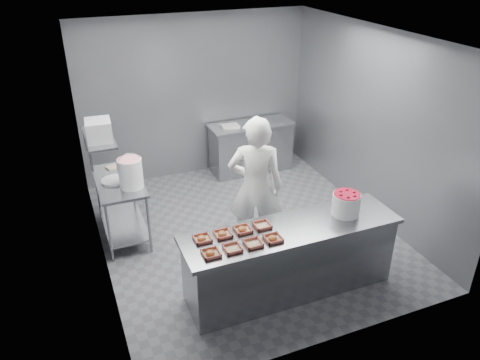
# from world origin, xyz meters

# --- Properties ---
(floor) EXTENTS (4.50, 4.50, 0.00)m
(floor) POSITION_xyz_m (0.00, 0.00, 0.00)
(floor) COLOR #4C4C51
(floor) RESTS_ON ground
(ceiling) EXTENTS (4.50, 4.50, 0.00)m
(ceiling) POSITION_xyz_m (0.00, 0.00, 2.80)
(ceiling) COLOR white
(ceiling) RESTS_ON wall_back
(wall_back) EXTENTS (4.00, 0.04, 2.80)m
(wall_back) POSITION_xyz_m (0.00, 2.25, 1.40)
(wall_back) COLOR slate
(wall_back) RESTS_ON ground
(wall_left) EXTENTS (0.04, 4.50, 2.80)m
(wall_left) POSITION_xyz_m (-2.00, 0.00, 1.40)
(wall_left) COLOR slate
(wall_left) RESTS_ON ground
(wall_right) EXTENTS (0.04, 4.50, 2.80)m
(wall_right) POSITION_xyz_m (2.00, 0.00, 1.40)
(wall_right) COLOR slate
(wall_right) RESTS_ON ground
(service_counter) EXTENTS (2.60, 0.70, 0.90)m
(service_counter) POSITION_xyz_m (0.00, -1.35, 0.45)
(service_counter) COLOR slate
(service_counter) RESTS_ON ground
(prep_table) EXTENTS (0.60, 1.20, 0.90)m
(prep_table) POSITION_xyz_m (-1.65, 0.60, 0.59)
(prep_table) COLOR slate
(prep_table) RESTS_ON ground
(back_counter) EXTENTS (1.50, 0.60, 0.90)m
(back_counter) POSITION_xyz_m (0.90, 1.90, 0.45)
(back_counter) COLOR slate
(back_counter) RESTS_ON ground
(wall_shelf) EXTENTS (0.35, 0.90, 0.03)m
(wall_shelf) POSITION_xyz_m (-1.82, 0.60, 1.55)
(wall_shelf) COLOR slate
(wall_shelf) RESTS_ON wall_left
(tray_0) EXTENTS (0.19, 0.18, 0.06)m
(tray_0) POSITION_xyz_m (-1.03, -1.49, 0.92)
(tray_0) COLOR tan
(tray_0) RESTS_ON service_counter
(tray_1) EXTENTS (0.19, 0.18, 0.04)m
(tray_1) POSITION_xyz_m (-0.79, -1.49, 0.92)
(tray_1) COLOR tan
(tray_1) RESTS_ON service_counter
(tray_2) EXTENTS (0.19, 0.18, 0.04)m
(tray_2) POSITION_xyz_m (-0.55, -1.49, 0.92)
(tray_2) COLOR tan
(tray_2) RESTS_ON service_counter
(tray_3) EXTENTS (0.19, 0.18, 0.06)m
(tray_3) POSITION_xyz_m (-0.31, -1.49, 0.92)
(tray_3) COLOR tan
(tray_3) RESTS_ON service_counter
(tray_4) EXTENTS (0.19, 0.18, 0.06)m
(tray_4) POSITION_xyz_m (-1.03, -1.21, 0.92)
(tray_4) COLOR tan
(tray_4) RESTS_ON service_counter
(tray_5) EXTENTS (0.19, 0.18, 0.06)m
(tray_5) POSITION_xyz_m (-0.79, -1.21, 0.92)
(tray_5) COLOR tan
(tray_5) RESTS_ON service_counter
(tray_6) EXTENTS (0.19, 0.18, 0.06)m
(tray_6) POSITION_xyz_m (-0.55, -1.21, 0.92)
(tray_6) COLOR tan
(tray_6) RESTS_ON service_counter
(tray_7) EXTENTS (0.19, 0.18, 0.04)m
(tray_7) POSITION_xyz_m (-0.31, -1.21, 0.92)
(tray_7) COLOR tan
(tray_7) RESTS_ON service_counter
(worker) EXTENTS (0.84, 0.72, 1.95)m
(worker) POSITION_xyz_m (-0.06, -0.45, 0.98)
(worker) COLOR white
(worker) RESTS_ON ground
(strawberry_tub) EXTENTS (0.33, 0.33, 0.28)m
(strawberry_tub) POSITION_xyz_m (0.72, -1.33, 1.05)
(strawberry_tub) COLOR white
(strawberry_tub) RESTS_ON service_counter
(glaze_bucket) EXTENTS (0.33, 0.32, 0.49)m
(glaze_bucket) POSITION_xyz_m (-1.51, 0.34, 1.11)
(glaze_bucket) COLOR white
(glaze_bucket) RESTS_ON prep_table
(bucket_lid) EXTENTS (0.45, 0.45, 0.03)m
(bucket_lid) POSITION_xyz_m (-1.71, 0.58, 0.91)
(bucket_lid) COLOR white
(bucket_lid) RESTS_ON prep_table
(rag) EXTENTS (0.19, 0.18, 0.02)m
(rag) POSITION_xyz_m (-1.67, 1.02, 0.91)
(rag) COLOR #CCB28C
(rag) RESTS_ON prep_table
(appliance) EXTENTS (0.33, 0.37, 0.26)m
(appliance) POSITION_xyz_m (-1.82, 0.47, 1.70)
(appliance) COLOR gray
(appliance) RESTS_ON wall_shelf
(paper_stack) EXTENTS (0.33, 0.26, 0.04)m
(paper_stack) POSITION_xyz_m (0.50, 1.90, 0.92)
(paper_stack) COLOR silver
(paper_stack) RESTS_ON back_counter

